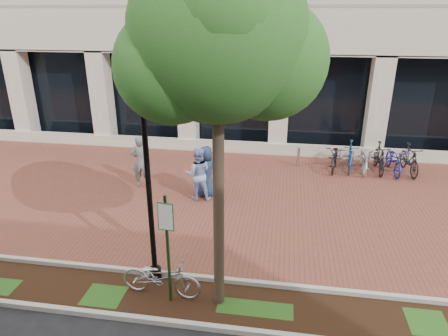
# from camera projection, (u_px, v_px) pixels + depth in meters

# --- Properties ---
(ground) EXTENTS (120.00, 120.00, 0.00)m
(ground) POSITION_uv_depth(u_px,v_px,m) (213.00, 196.00, 13.55)
(ground) COLOR black
(ground) RESTS_ON ground
(brick_plaza) EXTENTS (40.00, 9.00, 0.01)m
(brick_plaza) POSITION_uv_depth(u_px,v_px,m) (213.00, 195.00, 13.55)
(brick_plaza) COLOR brown
(brick_plaza) RESTS_ON ground
(planting_strip) EXTENTS (40.00, 1.50, 0.01)m
(planting_strip) POSITION_uv_depth(u_px,v_px,m) (169.00, 299.00, 8.73)
(planting_strip) COLOR black
(planting_strip) RESTS_ON ground
(curb_plaza_side) EXTENTS (40.00, 0.12, 0.12)m
(curb_plaza_side) POSITION_uv_depth(u_px,v_px,m) (178.00, 275.00, 9.40)
(curb_plaza_side) COLOR #A9A9A0
(curb_plaza_side) RESTS_ON ground
(curb_street_side) EXTENTS (40.00, 0.12, 0.12)m
(curb_street_side) POSITION_uv_depth(u_px,v_px,m) (158.00, 321.00, 8.02)
(curb_street_side) COLOR #A9A9A0
(curb_street_side) RESTS_ON ground
(parking_sign) EXTENTS (0.34, 0.07, 2.54)m
(parking_sign) POSITION_uv_depth(u_px,v_px,m) (167.00, 237.00, 8.07)
(parking_sign) COLOR #163D17
(parking_sign) RESTS_ON ground
(lamppost) EXTENTS (0.36, 0.36, 4.33)m
(lamppost) POSITION_uv_depth(u_px,v_px,m) (148.00, 184.00, 8.47)
(lamppost) COLOR black
(lamppost) RESTS_ON ground
(street_tree) EXTENTS (3.62, 3.02, 7.04)m
(street_tree) POSITION_uv_depth(u_px,v_px,m) (221.00, 46.00, 6.69)
(street_tree) COLOR #463728
(street_tree) RESTS_ON ground
(locked_bicycle) EXTENTS (1.85, 0.75, 0.95)m
(locked_bicycle) POSITION_uv_depth(u_px,v_px,m) (161.00, 277.00, 8.69)
(locked_bicycle) COLOR #AFAFB3
(locked_bicycle) RESTS_ON ground
(pedestrian_left) EXTENTS (0.76, 0.57, 1.88)m
(pedestrian_left) POSITION_uv_depth(u_px,v_px,m) (141.00, 161.00, 13.94)
(pedestrian_left) COLOR slate
(pedestrian_left) RESTS_ON ground
(pedestrian_mid) EXTENTS (0.98, 0.82, 1.79)m
(pedestrian_mid) POSITION_uv_depth(u_px,v_px,m) (198.00, 174.00, 13.00)
(pedestrian_mid) COLOR #909ED7
(pedestrian_mid) RESTS_ON ground
(pedestrian_right) EXTENTS (0.89, 0.60, 1.76)m
(pedestrian_right) POSITION_uv_depth(u_px,v_px,m) (206.00, 172.00, 13.22)
(pedestrian_right) COLOR #1E304C
(pedestrian_right) RESTS_ON ground
(bollard) EXTENTS (0.12, 0.12, 0.87)m
(bollard) POSITION_uv_depth(u_px,v_px,m) (298.00, 157.00, 15.83)
(bollard) COLOR #ACACB1
(bollard) RESTS_ON ground
(bike_rack_cluster) EXTENTS (3.60, 2.02, 1.13)m
(bike_rack_cluster) POSITION_uv_depth(u_px,v_px,m) (371.00, 158.00, 15.42)
(bike_rack_cluster) COLOR black
(bike_rack_cluster) RESTS_ON ground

